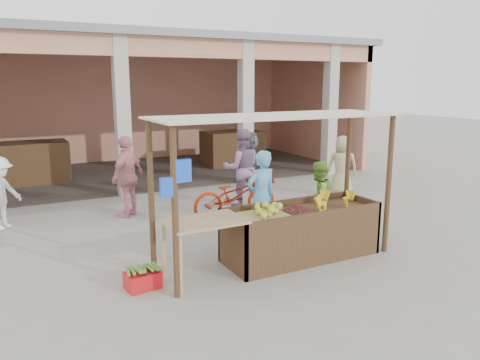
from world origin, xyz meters
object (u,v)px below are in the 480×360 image
fruit_stall (301,234)px  red_crate (143,280)px  motorcycle (235,194)px  side_table (205,229)px  vendor_blue (261,194)px  vendor_green (318,196)px

fruit_stall → red_crate: bearing=179.1°
fruit_stall → red_crate: 2.70m
fruit_stall → motorcycle: 2.58m
side_table → red_crate: (-0.90, 0.15, -0.66)m
fruit_stall → vendor_blue: vendor_blue is taller
fruit_stall → red_crate: (-2.69, 0.04, -0.28)m
side_table → motorcycle: size_ratio=0.58×
red_crate → fruit_stall: bearing=-7.5°
red_crate → vendor_green: size_ratio=0.31×
red_crate → motorcycle: 3.78m
side_table → vendor_green: size_ratio=0.77×
side_table → red_crate: side_table is taller
red_crate → motorcycle: size_ratio=0.24×
side_table → vendor_blue: 1.95m
red_crate → motorcycle: (2.77, 2.54, 0.40)m
fruit_stall → vendor_blue: size_ratio=1.44×
side_table → motorcycle: motorcycle is taller
fruit_stall → side_table: 1.83m
side_table → motorcycle: 3.28m
fruit_stall → vendor_green: size_ratio=1.72×
fruit_stall → side_table: (-1.78, -0.11, 0.38)m
fruit_stall → vendor_green: bearing=41.0°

